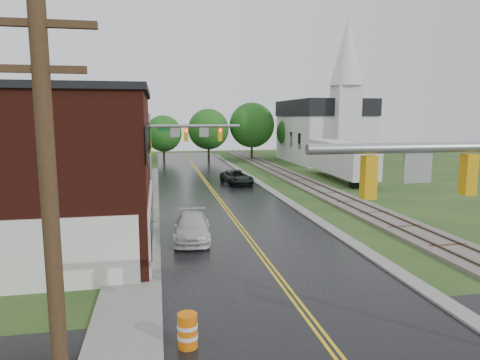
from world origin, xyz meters
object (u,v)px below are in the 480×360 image
object	(u,v)px
tree_left_c	(71,140)
semi_trailer	(341,158)
utility_pole_a	(53,250)
suv_dark	(237,178)
traffic_signal_far	(177,142)
utility_pole_c	(141,136)
tree_left_b	(2,131)
construction_barrel	(188,331)
brick_building	(2,175)
tree_left_e	(124,134)
utility_pole_b	(130,150)
pickup_white	(192,227)
church	(326,124)

from	to	relation	value
tree_left_c	semi_trailer	world-z (taller)	tree_left_c
utility_pole_a	suv_dark	bearing A→B (deg)	74.62
traffic_signal_far	semi_trailer	xyz separation A→B (m)	(18.14, 9.05, -2.51)
tree_left_c	semi_trailer	distance (m)	28.85
semi_trailer	utility_pole_c	bearing A→B (deg)	159.67
tree_left_b	construction_barrel	xyz separation A→B (m)	(13.58, -27.16, -5.18)
brick_building	utility_pole_c	xyz separation A→B (m)	(5.68, 29.00, 0.57)
tree_left_e	suv_dark	xyz separation A→B (m)	(11.79, -10.48, -4.09)
traffic_signal_far	utility_pole_b	xyz separation A→B (m)	(-3.33, -5.00, -0.25)
utility_pole_b	pickup_white	distance (m)	7.88
utility_pole_a	tree_left_b	world-z (taller)	tree_left_b
church	suv_dark	size ratio (longest dim) A/B	3.86
church	suv_dark	distance (m)	25.54
utility_pole_a	suv_dark	distance (m)	36.95
tree_left_e	utility_pole_b	bearing A→B (deg)	-85.10
utility_pole_b	tree_left_c	distance (m)	19.24
traffic_signal_far	tree_left_c	size ratio (longest dim) A/B	0.96
church	tree_left_c	size ratio (longest dim) A/B	2.61
tree_left_e	traffic_signal_far	bearing A→B (deg)	-74.11
church	utility_pole_b	xyz separation A→B (m)	(-26.80, -31.74, -1.11)
tree_left_e	construction_barrel	xyz separation A→B (m)	(4.58, -41.16, -4.27)
traffic_signal_far	suv_dark	world-z (taller)	traffic_signal_far
semi_trailer	pickup_white	bearing A→B (deg)	-132.08
suv_dark	pickup_white	world-z (taller)	suv_dark
tree_left_c	tree_left_e	bearing A→B (deg)	50.19
utility_pole_b	tree_left_e	distance (m)	23.99
utility_pole_c	construction_barrel	distance (m)	39.57
tree_left_e	pickup_white	xyz separation A→B (m)	(5.65, -29.64, -4.10)
tree_left_b	pickup_white	distance (m)	22.01
brick_building	utility_pole_c	size ratio (longest dim) A/B	1.59
brick_building	tree_left_b	bearing A→B (deg)	107.61
tree_left_e	suv_dark	bearing A→B (deg)	-41.62
utility_pole_c	tree_left_b	distance (m)	16.42
utility_pole_b	utility_pole_a	bearing A→B (deg)	-90.00
utility_pole_a	utility_pole_c	size ratio (longest dim) A/B	1.00
semi_trailer	brick_building	bearing A→B (deg)	-142.22
traffic_signal_far	utility_pole_c	size ratio (longest dim) A/B	0.82
utility_pole_b	construction_barrel	size ratio (longest dim) A/B	8.33
semi_trailer	construction_barrel	world-z (taller)	semi_trailer
brick_building	suv_dark	bearing A→B (deg)	52.93
utility_pole_c	construction_barrel	size ratio (longest dim) A/B	8.33
traffic_signal_far	utility_pole_b	bearing A→B (deg)	-123.68
utility_pole_c	brick_building	bearing A→B (deg)	-101.09
traffic_signal_far	tree_left_b	xyz separation A→B (m)	(-14.38, 4.90, 0.74)
suv_dark	pickup_white	size ratio (longest dim) A/B	1.06
church	pickup_white	bearing A→B (deg)	-121.76
pickup_white	semi_trailer	xyz separation A→B (m)	(17.87, 19.79, 1.75)
construction_barrel	traffic_signal_far	bearing A→B (deg)	87.94
brick_building	church	xyz separation A→B (m)	(32.48, 38.74, 1.68)
utility_pole_b	tree_left_e	bearing A→B (deg)	94.90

